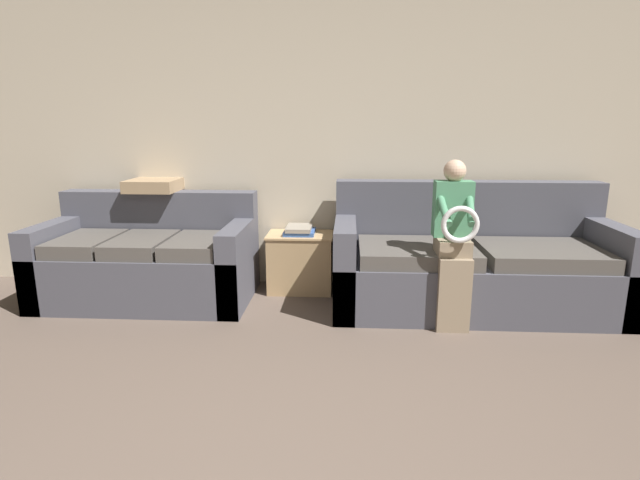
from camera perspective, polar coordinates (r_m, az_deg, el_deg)
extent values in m
cube|color=beige|center=(4.35, -0.23, 11.42)|extent=(7.49, 0.06, 2.55)
cube|color=#4C4C56|center=(4.07, 17.02, -4.63)|extent=(2.15, 0.93, 0.41)
cube|color=#4C4C56|center=(4.31, 16.34, 2.90)|extent=(2.15, 0.20, 0.54)
cube|color=#4C4C56|center=(3.92, 2.87, -2.69)|extent=(0.16, 0.93, 0.68)
cube|color=#4C4C56|center=(4.38, 29.90, -2.76)|extent=(0.16, 0.93, 0.68)
cube|color=#514C47|center=(3.82, 10.96, -1.39)|extent=(0.86, 0.69, 0.11)
cube|color=#514C47|center=(4.05, 23.90, -1.49)|extent=(0.86, 0.69, 0.11)
cube|color=#4C4C56|center=(4.30, -18.96, -3.68)|extent=(1.66, 0.88, 0.43)
cube|color=#4C4C56|center=(4.52, -17.75, 2.73)|extent=(1.66, 0.20, 0.42)
cube|color=#4C4C56|center=(4.61, -27.70, -2.04)|extent=(0.16, 0.88, 0.64)
cube|color=#4C4C56|center=(4.05, -9.21, -2.62)|extent=(0.16, 0.88, 0.64)
cube|color=#514C47|center=(4.34, -25.18, -0.40)|extent=(0.42, 0.64, 0.11)
cube|color=#514C47|center=(4.15, -19.75, -0.50)|extent=(0.42, 0.64, 0.11)
cube|color=#514C47|center=(3.99, -13.85, -0.60)|extent=(0.42, 0.64, 0.11)
cube|color=gray|center=(3.57, 15.02, -6.10)|extent=(0.22, 0.10, 0.52)
cube|color=gray|center=(3.62, 14.89, -0.65)|extent=(0.22, 0.28, 0.11)
cube|color=#4C8E66|center=(3.63, 14.91, 3.47)|extent=(0.26, 0.14, 0.39)
sphere|color=#DBB293|center=(3.60, 15.16, 7.65)|extent=(0.15, 0.15, 0.15)
torus|color=white|center=(3.38, 15.73, 1.71)|extent=(0.25, 0.04, 0.25)
cylinder|color=#4C8E66|center=(3.48, 13.91, 3.61)|extent=(0.09, 0.30, 0.22)
cylinder|color=#4C8E66|center=(3.52, 16.80, 3.53)|extent=(0.09, 0.30, 0.22)
cube|color=tan|center=(4.28, -2.24, -2.55)|extent=(0.54, 0.37, 0.50)
cube|color=tan|center=(4.22, -2.27, 0.60)|extent=(0.56, 0.39, 0.02)
cube|color=#33569E|center=(4.21, -2.35, 0.92)|extent=(0.25, 0.27, 0.03)
cube|color=gray|center=(4.21, -2.40, 1.38)|extent=(0.21, 0.29, 0.03)
cube|color=#A38460|center=(4.49, -18.42, 5.97)|extent=(0.41, 0.41, 0.10)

